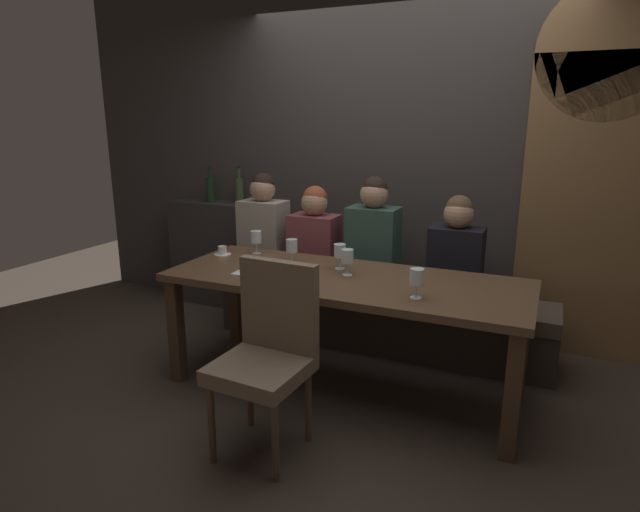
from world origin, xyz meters
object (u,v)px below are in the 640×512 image
(wine_glass_end_right, at_px, (340,252))
(wine_glass_near_right, at_px, (256,238))
(diner_far_end, at_px, (373,237))
(wine_glass_far_left, at_px, (347,258))
(dessert_plate, at_px, (252,271))
(diner_bearded, at_px, (315,238))
(diner_near_end, at_px, (456,252))
(chair_near_side, at_px, (268,346))
(wine_bottle_dark_red, at_px, (210,189))
(banquette_bench, at_px, (378,317))
(espresso_cup, at_px, (222,251))
(wine_glass_near_left, at_px, (292,246))
(dining_table, at_px, (345,291))
(wine_glass_center_back, at_px, (417,278))
(diner_redhead, at_px, (264,227))
(wine_bottle_pale_label, at_px, (239,190))

(wine_glass_end_right, distance_m, wine_glass_near_right, 0.71)
(diner_far_end, distance_m, wine_glass_far_left, 0.64)
(diner_far_end, bearing_deg, dessert_plate, -121.40)
(diner_bearded, distance_m, wine_glass_end_right, 0.67)
(diner_near_end, xyz_separation_m, wine_glass_far_left, (-0.55, -0.66, 0.06))
(diner_bearded, bearing_deg, chair_near_side, -74.79)
(chair_near_side, relative_size, diner_bearded, 1.32)
(diner_far_end, xyz_separation_m, wine_bottle_dark_red, (-1.64, 0.34, 0.23))
(diner_near_end, distance_m, wine_glass_near_right, 1.40)
(banquette_bench, height_order, wine_glass_near_right, wine_glass_near_right)
(diner_bearded, height_order, wine_bottle_dark_red, wine_bottle_dark_red)
(wine_bottle_dark_red, relative_size, espresso_cup, 2.72)
(banquette_bench, height_order, wine_glass_near_left, wine_glass_near_left)
(wine_glass_far_left, relative_size, wine_glass_near_left, 1.00)
(diner_near_end, distance_m, wine_glass_far_left, 0.86)
(wine_glass_end_right, bearing_deg, wine_glass_far_left, -50.50)
(wine_glass_near_left, bearing_deg, dining_table, -18.88)
(wine_bottle_dark_red, xyz_separation_m, wine_glass_near_left, (1.25, -0.87, -0.21))
(dining_table, relative_size, dessert_plate, 11.58)
(wine_glass_center_back, bearing_deg, diner_redhead, 148.15)
(wine_glass_far_left, bearing_deg, espresso_cup, 173.88)
(wine_glass_near_right, bearing_deg, wine_glass_near_left, -20.74)
(espresso_cup, bearing_deg, diner_bearded, 48.33)
(wine_glass_center_back, bearing_deg, wine_glass_far_left, 153.37)
(diner_redhead, bearing_deg, diner_near_end, -0.03)
(diner_bearded, relative_size, wine_glass_center_back, 4.53)
(diner_redhead, xyz_separation_m, wine_glass_end_right, (0.88, -0.55, 0.01))
(diner_far_end, bearing_deg, dining_table, -85.99)
(diner_bearded, xyz_separation_m, wine_glass_center_back, (1.01, -0.89, 0.05))
(banquette_bench, relative_size, dessert_plate, 13.16)
(diner_near_end, bearing_deg, wine_glass_near_left, -150.85)
(banquette_bench, bearing_deg, wine_glass_far_left, -90.22)
(chair_near_side, xyz_separation_m, wine_glass_near_left, (-0.31, 0.87, 0.30))
(wine_glass_far_left, bearing_deg, diner_far_end, 94.02)
(wine_glass_far_left, distance_m, espresso_cup, 0.99)
(wine_glass_far_left, bearing_deg, wine_glass_end_right, 129.50)
(dining_table, height_order, dessert_plate, dessert_plate)
(diner_redhead, xyz_separation_m, diner_bearded, (0.46, -0.02, -0.04))
(wine_bottle_dark_red, relative_size, dessert_plate, 1.72)
(chair_near_side, distance_m, diner_bearded, 1.47)
(wine_glass_near_right, bearing_deg, wine_glass_end_right, -10.83)
(diner_bearded, xyz_separation_m, wine_glass_end_right, (0.42, -0.53, 0.05))
(banquette_bench, xyz_separation_m, wine_bottle_pale_label, (-1.41, 0.36, 0.84))
(wine_glass_near_left, height_order, wine_glass_near_right, same)
(diner_near_end, bearing_deg, diner_bearded, -178.85)
(wine_glass_far_left, bearing_deg, dessert_plate, -160.03)
(diner_bearded, distance_m, wine_bottle_dark_red, 1.26)
(wine_bottle_dark_red, bearing_deg, diner_far_end, -11.80)
(wine_glass_near_left, relative_size, dessert_plate, 0.86)
(wine_glass_near_left, bearing_deg, diner_near_end, 29.15)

